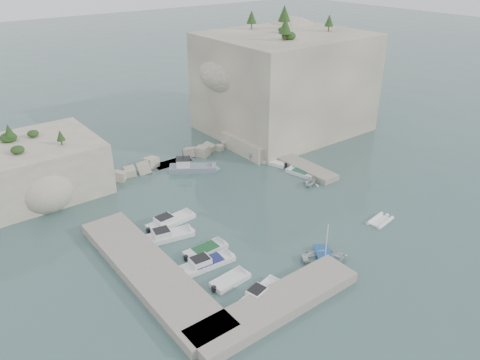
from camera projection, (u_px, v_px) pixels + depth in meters
ground at (270, 219)px, 57.71m from camera, size 400.00×400.00×0.00m
cliff_east at (284, 83)px, 82.74m from camera, size 26.00×22.00×17.00m
cliff_terrace at (258, 142)px, 76.99m from camera, size 8.00×10.00×2.50m
outcrop_west at (37, 167)px, 62.97m from camera, size 16.00×14.00×7.00m
quay_west at (149, 272)px, 47.49m from camera, size 5.00×24.00×1.10m
quay_south at (276, 304)px, 43.15m from camera, size 18.00×4.00×1.10m
ledge_east at (294, 162)px, 71.97m from camera, size 3.00×16.00×0.80m
breakwater at (172, 158)px, 72.45m from camera, size 28.00×3.00×1.40m
motorboat_a at (171, 223)px, 56.83m from camera, size 6.85×2.54×1.40m
motorboat_b at (169, 238)px, 53.99m from camera, size 6.51×3.27×1.40m
motorboat_c at (206, 252)px, 51.49m from camera, size 5.44×2.06×0.70m
motorboat_d at (208, 265)px, 49.33m from camera, size 6.60×2.40×1.40m
motorboat_e at (230, 282)px, 46.83m from camera, size 4.62×2.19×0.70m
motorboat_f at (261, 295)px, 45.08m from camera, size 5.90×2.95×1.40m
rowboat at (325, 260)px, 50.08m from camera, size 6.13×5.68×1.03m
inflatable_dinghy at (380, 222)px, 57.09m from camera, size 4.00×2.36×0.44m
tender_east_a at (310, 185)px, 65.83m from camera, size 3.55×3.32×1.50m
tender_east_b at (301, 174)px, 68.95m from camera, size 2.71×5.12×0.70m
tender_east_c at (273, 164)px, 72.13m from camera, size 2.84×4.53×0.70m
tender_east_d at (258, 158)px, 74.47m from camera, size 4.63×2.51×1.69m
work_boat at (193, 171)px, 70.06m from camera, size 7.61×6.16×2.20m
rowboat_mast at (327, 240)px, 48.91m from camera, size 0.10×0.10×4.20m
vegetation at (258, 29)px, 76.69m from camera, size 53.48×13.88×13.40m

